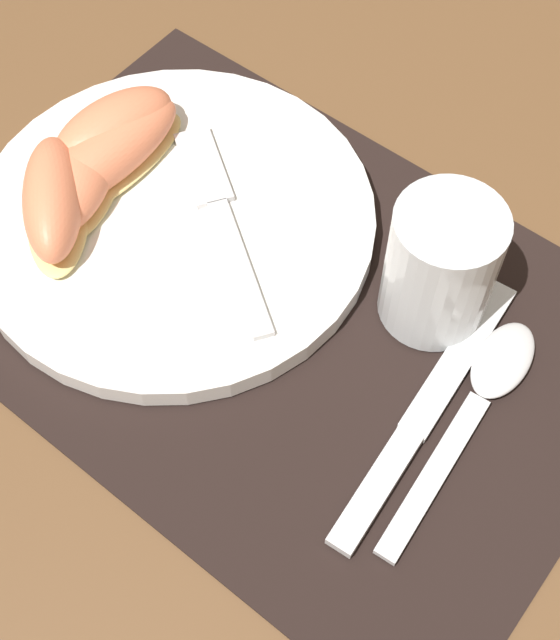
{
  "coord_description": "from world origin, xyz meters",
  "views": [
    {
      "loc": [
        0.2,
        -0.24,
        0.51
      ],
      "look_at": [
        0.02,
        -0.02,
        0.02
      ],
      "focal_mm": 50.0,
      "sensor_mm": 36.0,
      "label": 1
    }
  ],
  "objects_px": {
    "plate": "(175,220)",
    "juice_glass": "(439,271)",
    "citrus_wedge_3": "(54,201)",
    "knife": "(423,414)",
    "citrus_wedge_0": "(114,130)",
    "fork": "(219,211)",
    "citrus_wedge_2": "(79,183)",
    "citrus_wedge_1": "(108,156)",
    "spoon": "(485,389)"
  },
  "relations": [
    {
      "from": "fork",
      "to": "spoon",
      "type": "bearing_deg",
      "value": 1.1
    },
    {
      "from": "citrus_wedge_3",
      "to": "citrus_wedge_1",
      "type": "bearing_deg",
      "value": 91.35
    },
    {
      "from": "plate",
      "to": "fork",
      "type": "bearing_deg",
      "value": 36.82
    },
    {
      "from": "knife",
      "to": "citrus_wedge_0",
      "type": "relative_size",
      "value": 1.99
    },
    {
      "from": "citrus_wedge_0",
      "to": "citrus_wedge_1",
      "type": "bearing_deg",
      "value": -57.45
    },
    {
      "from": "plate",
      "to": "knife",
      "type": "xyz_separation_m",
      "value": [
        0.22,
        -0.01,
        -0.01
      ]
    },
    {
      "from": "fork",
      "to": "citrus_wedge_0",
      "type": "height_order",
      "value": "citrus_wedge_0"
    },
    {
      "from": "knife",
      "to": "citrus_wedge_1",
      "type": "relative_size",
      "value": 1.58
    },
    {
      "from": "knife",
      "to": "fork",
      "type": "bearing_deg",
      "value": 170.15
    },
    {
      "from": "plate",
      "to": "juice_glass",
      "type": "xyz_separation_m",
      "value": [
        0.18,
        0.06,
        0.03
      ]
    },
    {
      "from": "citrus_wedge_2",
      "to": "citrus_wedge_3",
      "type": "bearing_deg",
      "value": -88.86
    },
    {
      "from": "knife",
      "to": "fork",
      "type": "height_order",
      "value": "fork"
    },
    {
      "from": "citrus_wedge_1",
      "to": "knife",
      "type": "bearing_deg",
      "value": -3.22
    },
    {
      "from": "fork",
      "to": "citrus_wedge_0",
      "type": "relative_size",
      "value": 1.5
    },
    {
      "from": "plate",
      "to": "citrus_wedge_3",
      "type": "bearing_deg",
      "value": -138.62
    },
    {
      "from": "knife",
      "to": "fork",
      "type": "distance_m",
      "value": 0.2
    },
    {
      "from": "citrus_wedge_1",
      "to": "citrus_wedge_3",
      "type": "relative_size",
      "value": 1.28
    },
    {
      "from": "fork",
      "to": "citrus_wedge_0",
      "type": "bearing_deg",
      "value": 179.03
    },
    {
      "from": "fork",
      "to": "citrus_wedge_2",
      "type": "distance_m",
      "value": 0.1
    },
    {
      "from": "plate",
      "to": "citrus_wedge_3",
      "type": "height_order",
      "value": "citrus_wedge_3"
    },
    {
      "from": "citrus_wedge_0",
      "to": "spoon",
      "type": "bearing_deg",
      "value": 0.45
    },
    {
      "from": "plate",
      "to": "citrus_wedge_3",
      "type": "relative_size",
      "value": 2.63
    },
    {
      "from": "knife",
      "to": "citrus_wedge_0",
      "type": "xyz_separation_m",
      "value": [
        -0.29,
        0.04,
        0.03
      ]
    },
    {
      "from": "juice_glass",
      "to": "citrus_wedge_1",
      "type": "distance_m",
      "value": 0.24
    },
    {
      "from": "juice_glass",
      "to": "citrus_wedge_3",
      "type": "relative_size",
      "value": 0.88
    },
    {
      "from": "spoon",
      "to": "citrus_wedge_3",
      "type": "distance_m",
      "value": 0.31
    },
    {
      "from": "spoon",
      "to": "juice_glass",
      "type": "bearing_deg",
      "value": 152.38
    },
    {
      "from": "juice_glass",
      "to": "citrus_wedge_3",
      "type": "distance_m",
      "value": 0.26
    },
    {
      "from": "citrus_wedge_2",
      "to": "citrus_wedge_3",
      "type": "distance_m",
      "value": 0.02
    },
    {
      "from": "knife",
      "to": "spoon",
      "type": "relative_size",
      "value": 1.17
    },
    {
      "from": "knife",
      "to": "citrus_wedge_2",
      "type": "height_order",
      "value": "citrus_wedge_2"
    },
    {
      "from": "citrus_wedge_2",
      "to": "plate",
      "type": "bearing_deg",
      "value": 25.72
    },
    {
      "from": "citrus_wedge_0",
      "to": "citrus_wedge_3",
      "type": "bearing_deg",
      "value": -79.29
    },
    {
      "from": "plate",
      "to": "citrus_wedge_2",
      "type": "distance_m",
      "value": 0.07
    },
    {
      "from": "juice_glass",
      "to": "citrus_wedge_2",
      "type": "relative_size",
      "value": 0.89
    },
    {
      "from": "juice_glass",
      "to": "plate",
      "type": "bearing_deg",
      "value": -162.57
    },
    {
      "from": "knife",
      "to": "citrus_wedge_0",
      "type": "height_order",
      "value": "citrus_wedge_0"
    },
    {
      "from": "citrus_wedge_0",
      "to": "citrus_wedge_3",
      "type": "relative_size",
      "value": 1.02
    },
    {
      "from": "citrus_wedge_2",
      "to": "citrus_wedge_3",
      "type": "height_order",
      "value": "citrus_wedge_3"
    },
    {
      "from": "plate",
      "to": "citrus_wedge_2",
      "type": "height_order",
      "value": "citrus_wedge_2"
    },
    {
      "from": "plate",
      "to": "citrus_wedge_0",
      "type": "distance_m",
      "value": 0.08
    },
    {
      "from": "plate",
      "to": "juice_glass",
      "type": "relative_size",
      "value": 2.98
    },
    {
      "from": "spoon",
      "to": "citrus_wedge_2",
      "type": "height_order",
      "value": "citrus_wedge_2"
    },
    {
      "from": "fork",
      "to": "citrus_wedge_1",
      "type": "xyz_separation_m",
      "value": [
        -0.09,
        -0.02,
        0.01
      ]
    },
    {
      "from": "plate",
      "to": "juice_glass",
      "type": "bearing_deg",
      "value": 17.43
    },
    {
      "from": "fork",
      "to": "citrus_wedge_0",
      "type": "distance_m",
      "value": 0.1
    },
    {
      "from": "spoon",
      "to": "citrus_wedge_0",
      "type": "distance_m",
      "value": 0.31
    },
    {
      "from": "knife",
      "to": "citrus_wedge_0",
      "type": "bearing_deg",
      "value": 173.11
    },
    {
      "from": "fork",
      "to": "citrus_wedge_2",
      "type": "height_order",
      "value": "citrus_wedge_2"
    },
    {
      "from": "knife",
      "to": "juice_glass",
      "type": "bearing_deg",
      "value": 120.25
    }
  ]
}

